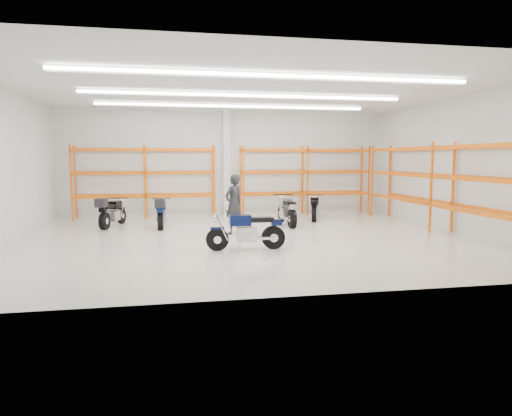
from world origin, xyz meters
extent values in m
plane|color=silver|center=(0.00, 0.00, 0.00)|extent=(14.00, 14.00, 0.00)
cube|color=white|center=(0.00, 6.00, 2.25)|extent=(14.00, 0.02, 4.50)
cube|color=white|center=(0.00, -6.00, 2.25)|extent=(14.00, 0.02, 4.50)
cube|color=white|center=(-7.00, 0.00, 2.25)|extent=(0.02, 12.00, 4.50)
cube|color=white|center=(7.00, 0.00, 2.25)|extent=(0.02, 12.00, 4.50)
cube|color=white|center=(0.00, 0.00, 4.50)|extent=(14.00, 12.00, 0.02)
cube|color=white|center=(0.00, -3.00, 4.40)|extent=(10.00, 0.22, 0.10)
cube|color=white|center=(0.00, 0.50, 4.40)|extent=(10.00, 0.22, 0.10)
cube|color=white|center=(0.00, 3.50, 4.40)|extent=(10.00, 0.22, 0.10)
cylinder|color=black|center=(-1.19, -1.70, 0.31)|extent=(0.61, 0.13, 0.61)
cylinder|color=black|center=(0.34, -1.72, 0.32)|extent=(0.64, 0.19, 0.63)
cylinder|color=silver|center=(-1.19, -1.70, 0.31)|extent=(0.21, 0.15, 0.20)
cylinder|color=silver|center=(0.34, -1.72, 0.32)|extent=(0.23, 0.21, 0.22)
cube|color=#0B133D|center=(-1.19, -1.70, 0.61)|extent=(0.37, 0.16, 0.06)
cube|color=#B7B7BC|center=(-0.39, -1.71, 0.43)|extent=(0.54, 0.37, 0.39)
cube|color=#A5A5AA|center=(0.00, -1.71, 0.33)|extent=(0.72, 0.13, 0.08)
cube|color=#0B133D|center=(-0.58, -1.71, 0.82)|extent=(0.58, 0.35, 0.29)
cube|color=black|center=(0.00, -1.71, 0.82)|extent=(0.68, 0.32, 0.12)
cube|color=#0B133D|center=(0.42, -1.72, 0.73)|extent=(0.27, 0.23, 0.16)
cylinder|color=black|center=(-0.92, -1.70, 1.04)|extent=(0.05, 0.72, 0.04)
sphere|color=silver|center=(-1.23, -1.70, 0.88)|extent=(0.19, 0.19, 0.19)
cylinder|color=silver|center=(0.03, -1.88, 0.33)|extent=(0.77, 0.10, 0.09)
cylinder|color=black|center=(-4.23, 4.04, 0.29)|extent=(0.29, 0.59, 0.59)
cylinder|color=black|center=(-4.67, 2.64, 0.30)|extent=(0.35, 0.63, 0.60)
cylinder|color=silver|center=(-4.23, 4.04, 0.29)|extent=(0.19, 0.23, 0.20)
cylinder|color=silver|center=(-4.67, 2.64, 0.30)|extent=(0.25, 0.26, 0.21)
cube|color=black|center=(-4.23, 4.04, 0.59)|extent=(0.24, 0.38, 0.06)
cube|color=#B7B7BC|center=(-4.46, 3.31, 0.41)|extent=(0.49, 0.59, 0.37)
cube|color=#A5A5AA|center=(-4.57, 2.96, 0.31)|extent=(0.31, 0.69, 0.08)
cube|color=black|center=(-4.41, 3.48, 0.78)|extent=(0.48, 0.62, 0.27)
cube|color=black|center=(-4.57, 2.96, 0.78)|extent=(0.47, 0.70, 0.12)
cube|color=black|center=(-4.69, 2.57, 0.70)|extent=(0.28, 0.31, 0.16)
cylinder|color=black|center=(-4.31, 3.80, 0.99)|extent=(0.66, 0.24, 0.04)
sphere|color=silver|center=(-4.22, 4.07, 0.84)|extent=(0.19, 0.19, 0.19)
cylinder|color=silver|center=(-4.73, 2.97, 0.31)|extent=(0.30, 0.72, 0.09)
cube|color=black|center=(-4.72, 2.45, 0.96)|extent=(0.43, 0.45, 0.29)
cylinder|color=black|center=(-2.73, 3.63, 0.29)|extent=(0.13, 0.59, 0.59)
cylinder|color=black|center=(-2.76, 2.16, 0.30)|extent=(0.19, 0.61, 0.61)
cylinder|color=silver|center=(-2.73, 3.63, 0.29)|extent=(0.14, 0.20, 0.20)
cylinder|color=silver|center=(-2.76, 2.16, 0.30)|extent=(0.20, 0.22, 0.22)
cube|color=#0C1647|center=(-2.73, 3.63, 0.59)|extent=(0.15, 0.35, 0.06)
cube|color=#B7B7BC|center=(-2.74, 2.86, 0.41)|extent=(0.36, 0.51, 0.37)
cube|color=#A5A5AA|center=(-2.75, 2.49, 0.31)|extent=(0.13, 0.69, 0.08)
cube|color=#0C1647|center=(-2.74, 3.04, 0.78)|extent=(0.34, 0.55, 0.27)
cube|color=black|center=(-2.75, 2.49, 0.78)|extent=(0.31, 0.65, 0.12)
cube|color=#0C1647|center=(-2.76, 2.08, 0.70)|extent=(0.22, 0.26, 0.16)
cylinder|color=black|center=(-2.73, 3.37, 1.00)|extent=(0.68, 0.05, 0.04)
sphere|color=silver|center=(-2.73, 3.66, 0.84)|extent=(0.19, 0.19, 0.19)
cylinder|color=silver|center=(-2.91, 2.46, 0.31)|extent=(0.10, 0.73, 0.09)
cube|color=black|center=(-2.76, 1.96, 0.96)|extent=(0.34, 0.38, 0.29)
cylinder|color=black|center=(1.82, 3.39, 0.32)|extent=(0.13, 0.64, 0.64)
cylinder|color=black|center=(1.82, 1.79, 0.33)|extent=(0.19, 0.66, 0.66)
cylinder|color=silver|center=(1.82, 3.39, 0.32)|extent=(0.15, 0.21, 0.21)
cylinder|color=silver|center=(1.82, 1.79, 0.33)|extent=(0.21, 0.24, 0.24)
cube|color=#98999D|center=(1.82, 3.39, 0.64)|extent=(0.16, 0.38, 0.06)
cube|color=#B7B7BC|center=(1.82, 2.56, 0.45)|extent=(0.39, 0.56, 0.41)
cube|color=#A5A5AA|center=(1.82, 2.15, 0.34)|extent=(0.13, 0.75, 0.09)
cube|color=#98999D|center=(1.82, 2.75, 0.85)|extent=(0.36, 0.60, 0.30)
cube|color=black|center=(1.82, 2.15, 0.85)|extent=(0.32, 0.71, 0.13)
cube|color=#98999D|center=(1.82, 1.70, 0.77)|extent=(0.24, 0.28, 0.17)
cylinder|color=black|center=(1.82, 3.11, 1.09)|extent=(0.75, 0.04, 0.04)
sphere|color=silver|center=(1.82, 3.43, 0.92)|extent=(0.20, 0.20, 0.20)
cylinder|color=silver|center=(1.65, 2.11, 0.34)|extent=(0.10, 0.80, 0.10)
cylinder|color=black|center=(3.54, 4.48, 0.28)|extent=(0.29, 0.57, 0.56)
cylinder|color=black|center=(3.08, 3.15, 0.29)|extent=(0.35, 0.60, 0.58)
cylinder|color=silver|center=(3.54, 4.48, 0.28)|extent=(0.19, 0.22, 0.19)
cylinder|color=silver|center=(3.08, 3.15, 0.29)|extent=(0.25, 0.26, 0.21)
cube|color=black|center=(3.54, 4.48, 0.56)|extent=(0.24, 0.37, 0.06)
cube|color=#B7B7BC|center=(3.30, 3.79, 0.39)|extent=(0.48, 0.57, 0.36)
cube|color=#A5A5AA|center=(3.18, 3.45, 0.30)|extent=(0.32, 0.66, 0.08)
cube|color=black|center=(3.36, 3.94, 0.75)|extent=(0.47, 0.60, 0.26)
cube|color=black|center=(3.18, 3.45, 0.75)|extent=(0.47, 0.68, 0.11)
cube|color=black|center=(3.05, 3.08, 0.68)|extent=(0.28, 0.30, 0.15)
cylinder|color=black|center=(3.46, 4.25, 0.96)|extent=(0.63, 0.25, 0.03)
sphere|color=silver|center=(3.56, 4.51, 0.81)|extent=(0.18, 0.18, 0.18)
cylinder|color=silver|center=(3.03, 3.46, 0.30)|extent=(0.31, 0.69, 0.08)
imported|color=black|center=(-0.37, 0.93, 0.98)|extent=(0.86, 0.81, 1.97)
cube|color=white|center=(0.00, 5.82, 2.25)|extent=(0.32, 0.32, 4.50)
cube|color=#F55A0D|center=(-6.20, 5.88, 1.50)|extent=(0.07, 0.07, 3.00)
cube|color=#F55A0D|center=(-6.20, 5.08, 1.50)|extent=(0.07, 0.07, 3.00)
cube|color=#F55A0D|center=(-3.40, 5.88, 1.50)|extent=(0.07, 0.07, 3.00)
cube|color=#F55A0D|center=(-3.40, 5.08, 1.50)|extent=(0.07, 0.07, 3.00)
cube|color=#F55A0D|center=(-0.60, 5.88, 1.50)|extent=(0.07, 0.07, 3.00)
cube|color=#F55A0D|center=(-0.60, 5.08, 1.50)|extent=(0.07, 0.07, 3.00)
cube|color=#F55A0D|center=(-3.40, 5.88, 0.94)|extent=(5.60, 0.07, 0.12)
cube|color=#F55A0D|center=(-3.40, 5.08, 0.94)|extent=(5.60, 0.07, 0.12)
cube|color=#F55A0D|center=(-3.40, 5.88, 1.88)|extent=(5.60, 0.07, 0.12)
cube|color=#F55A0D|center=(-3.40, 5.08, 1.88)|extent=(5.60, 0.07, 0.12)
cube|color=#F55A0D|center=(-3.40, 5.88, 2.81)|extent=(5.60, 0.07, 0.12)
cube|color=#F55A0D|center=(-3.40, 5.08, 2.81)|extent=(5.60, 0.07, 0.12)
cube|color=#F55A0D|center=(0.60, 5.88, 1.50)|extent=(0.07, 0.07, 3.00)
cube|color=#F55A0D|center=(0.60, 5.08, 1.50)|extent=(0.07, 0.07, 3.00)
cube|color=#F55A0D|center=(3.40, 5.88, 1.50)|extent=(0.07, 0.07, 3.00)
cube|color=#F55A0D|center=(3.40, 5.08, 1.50)|extent=(0.07, 0.07, 3.00)
cube|color=#F55A0D|center=(6.20, 5.88, 1.50)|extent=(0.07, 0.07, 3.00)
cube|color=#F55A0D|center=(6.20, 5.08, 1.50)|extent=(0.07, 0.07, 3.00)
cube|color=#F55A0D|center=(3.40, 5.88, 0.94)|extent=(5.60, 0.07, 0.12)
cube|color=#F55A0D|center=(3.40, 5.08, 0.94)|extent=(5.60, 0.07, 0.12)
cube|color=#F55A0D|center=(3.40, 5.88, 1.88)|extent=(5.60, 0.07, 0.12)
cube|color=#F55A0D|center=(3.40, 5.08, 1.88)|extent=(5.60, 0.07, 0.12)
cube|color=#F55A0D|center=(3.40, 5.88, 2.81)|extent=(5.60, 0.07, 0.12)
cube|color=#F55A0D|center=(3.40, 5.08, 2.81)|extent=(5.60, 0.07, 0.12)
cube|color=#F55A0D|center=(6.88, 0.00, 1.50)|extent=(0.07, 0.07, 3.00)
cube|color=#F55A0D|center=(6.08, 0.00, 1.50)|extent=(0.07, 0.07, 3.00)
cube|color=#F55A0D|center=(6.88, 4.50, 1.50)|extent=(0.07, 0.07, 3.00)
cube|color=#F55A0D|center=(6.08, 4.50, 1.50)|extent=(0.07, 0.07, 3.00)
cube|color=#F55A0D|center=(6.88, 0.00, 0.94)|extent=(0.07, 9.00, 0.12)
cube|color=#F55A0D|center=(6.08, 0.00, 0.94)|extent=(0.07, 9.00, 0.12)
cube|color=#F55A0D|center=(6.88, 0.00, 1.88)|extent=(0.07, 9.00, 0.12)
cube|color=#F55A0D|center=(6.08, 0.00, 1.88)|extent=(0.07, 9.00, 0.12)
cube|color=#F55A0D|center=(6.88, 0.00, 2.81)|extent=(0.07, 9.00, 0.12)
cube|color=#F55A0D|center=(6.08, 0.00, 2.81)|extent=(0.07, 9.00, 0.12)
camera|label=1|loc=(-2.39, -13.71, 2.48)|focal=32.00mm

